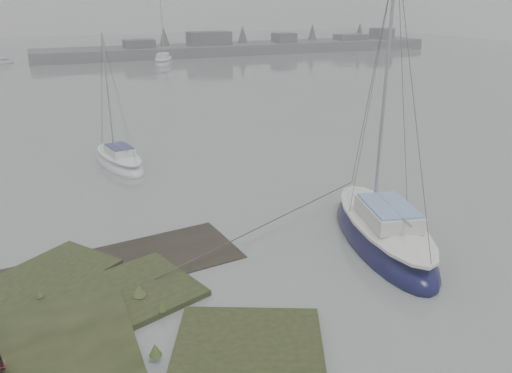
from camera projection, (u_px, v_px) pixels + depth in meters
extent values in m
plane|color=slate|center=(89.00, 107.00, 38.02)|extent=(160.00, 160.00, 0.00)
cube|color=#4C4F51|center=(245.00, 49.00, 74.92)|extent=(60.00, 8.00, 1.60)
cube|color=#424247|center=(139.00, 48.00, 67.83)|extent=(4.00, 3.00, 2.20)
cube|color=#424247|center=(209.00, 42.00, 71.40)|extent=(6.00, 3.00, 3.00)
cube|color=#424247|center=(284.00, 41.00, 75.95)|extent=(3.00, 3.00, 2.50)
cube|color=#424247|center=(351.00, 41.00, 80.50)|extent=(5.00, 3.00, 2.00)
cube|color=#424247|center=(381.00, 37.00, 82.59)|extent=(3.00, 3.00, 2.80)
cone|color=#384238|center=(164.00, 40.00, 70.75)|extent=(2.00, 2.00, 3.50)
cone|color=#384238|center=(243.00, 37.00, 75.21)|extent=(2.00, 2.00, 3.50)
cone|color=#384238|center=(312.00, 35.00, 79.67)|extent=(2.00, 2.00, 3.50)
cone|color=#384238|center=(359.00, 34.00, 83.01)|extent=(2.00, 2.00, 3.50)
ellipsoid|color=black|center=(382.00, 239.00, 16.99)|extent=(3.96, 7.32, 1.69)
ellipsoid|color=silver|center=(384.00, 221.00, 16.75)|extent=(3.30, 6.34, 0.48)
cube|color=silver|center=(388.00, 213.00, 16.33)|extent=(2.04, 2.69, 0.50)
cube|color=#6D8EBA|center=(389.00, 206.00, 16.23)|extent=(1.90, 2.47, 0.08)
cylinder|color=#939399|center=(385.00, 87.00, 16.04)|extent=(0.11, 0.11, 7.96)
cylinder|color=#939399|center=(392.00, 208.00, 16.04)|extent=(0.79, 2.72, 0.09)
ellipsoid|color=silver|center=(120.00, 164.00, 24.77)|extent=(2.55, 5.08, 1.18)
ellipsoid|color=silver|center=(119.00, 155.00, 24.60)|extent=(2.11, 4.41, 0.33)
cube|color=silver|center=(120.00, 150.00, 24.34)|extent=(1.36, 1.84, 0.35)
cube|color=#12144A|center=(119.00, 146.00, 24.27)|extent=(1.26, 1.69, 0.06)
cylinder|color=#939399|center=(108.00, 92.00, 24.01)|extent=(0.08, 0.08, 5.56)
cylinder|color=#939399|center=(120.00, 147.00, 24.16)|extent=(0.45, 1.92, 0.06)
ellipsoid|color=silver|center=(164.00, 64.00, 62.17)|extent=(4.11, 6.71, 1.55)
ellipsoid|color=white|center=(163.00, 58.00, 61.95)|extent=(3.44, 5.79, 0.44)
cube|color=white|center=(163.00, 56.00, 61.56)|extent=(2.02, 2.52, 0.46)
cube|color=silver|center=(163.00, 53.00, 61.47)|extent=(1.87, 2.31, 0.07)
cylinder|color=#939399|center=(162.00, 25.00, 61.31)|extent=(0.10, 0.10, 7.28)
cylinder|color=#939399|center=(163.00, 54.00, 61.30)|extent=(0.93, 2.43, 0.08)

